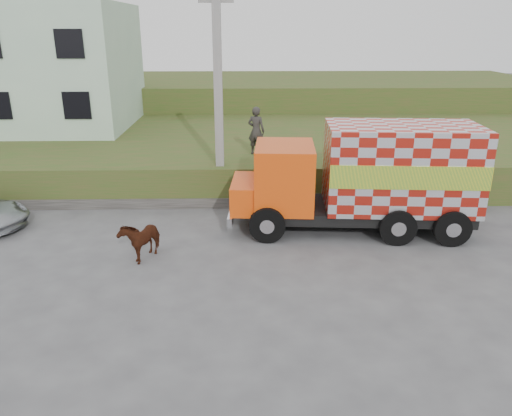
{
  "coord_description": "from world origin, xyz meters",
  "views": [
    {
      "loc": [
        -0.09,
        -13.51,
        6.4
      ],
      "look_at": [
        0.25,
        0.45,
        1.3
      ],
      "focal_mm": 35.0,
      "sensor_mm": 36.0,
      "label": 1
    }
  ],
  "objects_px": {
    "cow": "(141,238)",
    "utility_pole": "(218,95)",
    "cargo_truck": "(367,177)",
    "pedestrian": "(256,131)"
  },
  "relations": [
    {
      "from": "utility_pole",
      "to": "pedestrian",
      "type": "xyz_separation_m",
      "value": [
        1.39,
        1.68,
        -1.61
      ]
    },
    {
      "from": "cargo_truck",
      "to": "pedestrian",
      "type": "distance_m",
      "value": 5.64
    },
    {
      "from": "cow",
      "to": "utility_pole",
      "type": "bearing_deg",
      "value": 88.76
    },
    {
      "from": "utility_pole",
      "to": "pedestrian",
      "type": "bearing_deg",
      "value": 50.31
    },
    {
      "from": "utility_pole",
      "to": "cow",
      "type": "xyz_separation_m",
      "value": [
        -2.12,
        -4.72,
        -3.47
      ]
    },
    {
      "from": "cargo_truck",
      "to": "pedestrian",
      "type": "bearing_deg",
      "value": 132.36
    },
    {
      "from": "cow",
      "to": "pedestrian",
      "type": "bearing_deg",
      "value": 84.18
    },
    {
      "from": "cow",
      "to": "cargo_truck",
      "type": "bearing_deg",
      "value": 38.93
    },
    {
      "from": "utility_pole",
      "to": "cow",
      "type": "bearing_deg",
      "value": -114.2
    },
    {
      "from": "cargo_truck",
      "to": "pedestrian",
      "type": "xyz_separation_m",
      "value": [
        -3.47,
        4.4,
        0.66
      ]
    }
  ]
}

